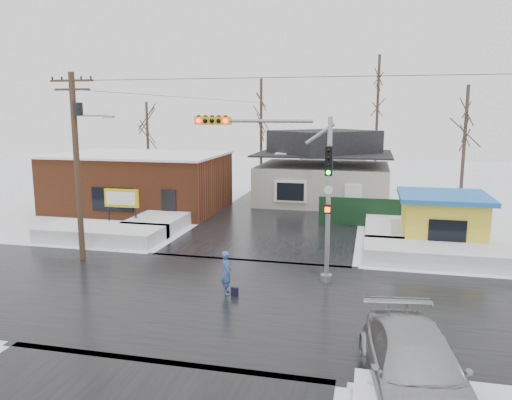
% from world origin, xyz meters
% --- Properties ---
extents(ground, '(120.00, 120.00, 0.00)m').
position_xyz_m(ground, '(0.00, 0.00, 0.00)').
color(ground, white).
rests_on(ground, ground).
extents(road_ns, '(10.00, 120.00, 0.02)m').
position_xyz_m(road_ns, '(0.00, 0.00, 0.01)').
color(road_ns, black).
rests_on(road_ns, ground).
extents(road_ew, '(120.00, 10.00, 0.02)m').
position_xyz_m(road_ew, '(0.00, 0.00, 0.01)').
color(road_ew, black).
rests_on(road_ew, ground).
extents(snowbank_nw, '(7.00, 3.00, 0.80)m').
position_xyz_m(snowbank_nw, '(-9.00, 7.00, 0.40)').
color(snowbank_nw, white).
rests_on(snowbank_nw, ground).
extents(snowbank_ne, '(7.00, 3.00, 0.80)m').
position_xyz_m(snowbank_ne, '(9.00, 7.00, 0.40)').
color(snowbank_ne, white).
rests_on(snowbank_ne, ground).
extents(snowbank_nside_w, '(3.00, 8.00, 0.80)m').
position_xyz_m(snowbank_nside_w, '(-7.00, 12.00, 0.40)').
color(snowbank_nside_w, white).
rests_on(snowbank_nside_w, ground).
extents(snowbank_nside_e, '(3.00, 8.00, 0.80)m').
position_xyz_m(snowbank_nside_e, '(7.00, 12.00, 0.40)').
color(snowbank_nside_e, white).
rests_on(snowbank_nside_e, ground).
extents(traffic_signal, '(6.05, 0.68, 7.00)m').
position_xyz_m(traffic_signal, '(2.43, 2.97, 4.54)').
color(traffic_signal, gray).
rests_on(traffic_signal, ground).
extents(utility_pole, '(3.15, 0.44, 9.00)m').
position_xyz_m(utility_pole, '(-7.93, 3.50, 5.11)').
color(utility_pole, '#382619').
rests_on(utility_pole, ground).
extents(brick_building, '(12.20, 8.20, 4.12)m').
position_xyz_m(brick_building, '(-11.00, 15.99, 2.08)').
color(brick_building, brown).
rests_on(brick_building, ground).
extents(marquee_sign, '(2.20, 0.21, 2.55)m').
position_xyz_m(marquee_sign, '(-9.00, 9.49, 1.92)').
color(marquee_sign, black).
rests_on(marquee_sign, ground).
extents(house, '(10.40, 8.40, 5.76)m').
position_xyz_m(house, '(2.00, 22.00, 2.62)').
color(house, '#B0AA9F').
rests_on(house, ground).
extents(kiosk, '(4.60, 4.60, 2.88)m').
position_xyz_m(kiosk, '(9.50, 9.99, 1.46)').
color(kiosk, yellow).
rests_on(kiosk, ground).
extents(fence, '(8.00, 0.12, 1.80)m').
position_xyz_m(fence, '(6.50, 14.00, 0.90)').
color(fence, black).
rests_on(fence, ground).
extents(tree_far_left, '(3.00, 3.00, 10.00)m').
position_xyz_m(tree_far_left, '(-4.00, 26.00, 7.95)').
color(tree_far_left, '#332821').
rests_on(tree_far_left, ground).
extents(tree_far_mid, '(3.00, 3.00, 12.00)m').
position_xyz_m(tree_far_mid, '(6.00, 28.00, 9.54)').
color(tree_far_mid, '#332821').
rests_on(tree_far_mid, ground).
extents(tree_far_right, '(3.00, 3.00, 9.00)m').
position_xyz_m(tree_far_right, '(12.00, 20.00, 7.16)').
color(tree_far_right, '#332821').
rests_on(tree_far_right, ground).
extents(tree_far_west, '(3.00, 3.00, 8.00)m').
position_xyz_m(tree_far_west, '(-14.00, 24.00, 6.36)').
color(tree_far_west, '#332821').
rests_on(tree_far_west, ground).
extents(pedestrian, '(0.64, 0.75, 1.75)m').
position_xyz_m(pedestrian, '(0.27, 0.56, 0.88)').
color(pedestrian, '#38599E').
rests_on(pedestrian, ground).
extents(car, '(3.12, 6.11, 1.70)m').
position_xyz_m(car, '(6.98, -5.52, 0.85)').
color(car, '#A5A7AC').
rests_on(car, ground).
extents(shopping_bag, '(0.29, 0.15, 0.35)m').
position_xyz_m(shopping_bag, '(0.65, 0.37, 0.17)').
color(shopping_bag, black).
rests_on(shopping_bag, ground).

